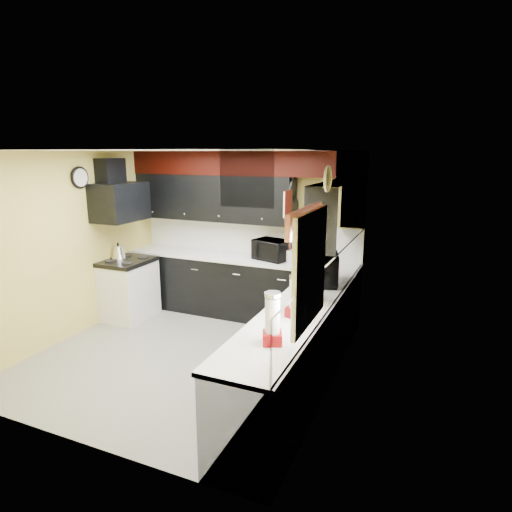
{
  "coord_description": "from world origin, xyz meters",
  "views": [
    {
      "loc": [
        2.7,
        -4.19,
        2.48
      ],
      "look_at": [
        0.57,
        0.83,
        1.15
      ],
      "focal_mm": 30.0,
      "sensor_mm": 36.0,
      "label": 1
    }
  ],
  "objects_px": {
    "utensil_crock": "(291,256)",
    "knife_block": "(304,256)",
    "kettle": "(118,252)",
    "microwave": "(321,269)",
    "toaster_oven": "(272,250)"
  },
  "relations": [
    {
      "from": "toaster_oven",
      "to": "knife_block",
      "type": "distance_m",
      "value": 0.52
    },
    {
      "from": "knife_block",
      "to": "kettle",
      "type": "bearing_deg",
      "value": -164.82
    },
    {
      "from": "utensil_crock",
      "to": "kettle",
      "type": "height_order",
      "value": "kettle"
    },
    {
      "from": "microwave",
      "to": "kettle",
      "type": "distance_m",
      "value": 3.16
    },
    {
      "from": "utensil_crock",
      "to": "microwave",
      "type": "bearing_deg",
      "value": -52.11
    },
    {
      "from": "microwave",
      "to": "kettle",
      "type": "bearing_deg",
      "value": 72.42
    },
    {
      "from": "toaster_oven",
      "to": "kettle",
      "type": "height_order",
      "value": "toaster_oven"
    },
    {
      "from": "utensil_crock",
      "to": "knife_block",
      "type": "xyz_separation_m",
      "value": [
        0.21,
        -0.05,
        0.02
      ]
    },
    {
      "from": "utensil_crock",
      "to": "knife_block",
      "type": "height_order",
      "value": "knife_block"
    },
    {
      "from": "toaster_oven",
      "to": "knife_block",
      "type": "xyz_separation_m",
      "value": [
        0.52,
        -0.05,
        -0.04
      ]
    },
    {
      "from": "microwave",
      "to": "utensil_crock",
      "type": "relative_size",
      "value": 3.65
    },
    {
      "from": "toaster_oven",
      "to": "utensil_crock",
      "type": "xyz_separation_m",
      "value": [
        0.3,
        -0.0,
        -0.06
      ]
    },
    {
      "from": "knife_block",
      "to": "kettle",
      "type": "xyz_separation_m",
      "value": [
        -2.71,
        -0.7,
        -0.03
      ]
    },
    {
      "from": "microwave",
      "to": "kettle",
      "type": "xyz_separation_m",
      "value": [
        -3.15,
        0.1,
        -0.1
      ]
    },
    {
      "from": "knife_block",
      "to": "kettle",
      "type": "height_order",
      "value": "knife_block"
    }
  ]
}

